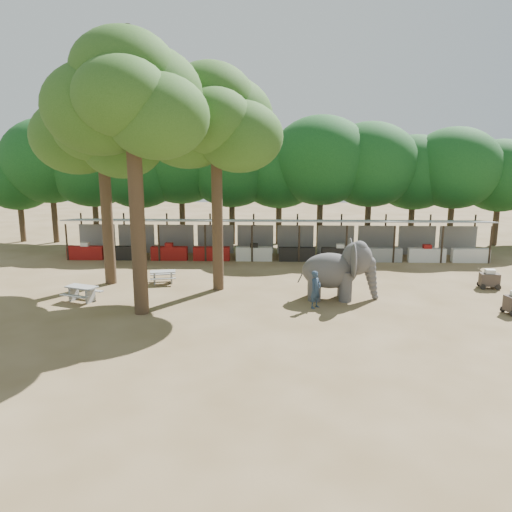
{
  "coord_description": "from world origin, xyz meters",
  "views": [
    {
      "loc": [
        -0.17,
        -19.06,
        7.14
      ],
      "look_at": [
        -1.0,
        5.0,
        2.0
      ],
      "focal_mm": 35.0,
      "sensor_mm": 36.0,
      "label": 1
    }
  ],
  "objects_px": {
    "yard_tree_left": "(100,129)",
    "yard_tree_center": "(129,98)",
    "yard_tree_back": "(213,121)",
    "elephant": "(339,270)",
    "picnic_table_far": "(163,275)",
    "cart_back": "(489,279)",
    "picnic_table_near": "(82,291)",
    "handler": "(316,290)"
  },
  "relations": [
    {
      "from": "elephant",
      "to": "yard_tree_left",
      "type": "bearing_deg",
      "value": 169.58
    },
    {
      "from": "picnic_table_near",
      "to": "picnic_table_far",
      "type": "distance_m",
      "value": 4.66
    },
    {
      "from": "yard_tree_back",
      "to": "picnic_table_near",
      "type": "height_order",
      "value": "yard_tree_back"
    },
    {
      "from": "picnic_table_near",
      "to": "cart_back",
      "type": "bearing_deg",
      "value": 28.74
    },
    {
      "from": "yard_tree_left",
      "to": "picnic_table_far",
      "type": "height_order",
      "value": "yard_tree_left"
    },
    {
      "from": "yard_tree_center",
      "to": "elephant",
      "type": "height_order",
      "value": "yard_tree_center"
    },
    {
      "from": "yard_tree_left",
      "to": "yard_tree_center",
      "type": "bearing_deg",
      "value": -59.04
    },
    {
      "from": "yard_tree_back",
      "to": "picnic_table_near",
      "type": "relative_size",
      "value": 6.06
    },
    {
      "from": "yard_tree_left",
      "to": "yard_tree_center",
      "type": "distance_m",
      "value": 5.92
    },
    {
      "from": "yard_tree_left",
      "to": "cart_back",
      "type": "height_order",
      "value": "yard_tree_left"
    },
    {
      "from": "yard_tree_back",
      "to": "cart_back",
      "type": "distance_m",
      "value": 16.45
    },
    {
      "from": "yard_tree_back",
      "to": "picnic_table_far",
      "type": "bearing_deg",
      "value": 163.94
    },
    {
      "from": "yard_tree_left",
      "to": "picnic_table_near",
      "type": "xyz_separation_m",
      "value": [
        -0.18,
        -3.56,
        -7.71
      ]
    },
    {
      "from": "elephant",
      "to": "picnic_table_near",
      "type": "relative_size",
      "value": 2.01
    },
    {
      "from": "yard_tree_back",
      "to": "picnic_table_far",
      "type": "distance_m",
      "value": 8.68
    },
    {
      "from": "yard_tree_center",
      "to": "picnic_table_far",
      "type": "distance_m",
      "value": 10.02
    },
    {
      "from": "picnic_table_far",
      "to": "cart_back",
      "type": "xyz_separation_m",
      "value": [
        17.36,
        -0.4,
        0.06
      ]
    },
    {
      "from": "cart_back",
      "to": "elephant",
      "type": "bearing_deg",
      "value": -159.42
    },
    {
      "from": "yard_tree_back",
      "to": "elephant",
      "type": "relative_size",
      "value": 3.02
    },
    {
      "from": "yard_tree_left",
      "to": "handler",
      "type": "bearing_deg",
      "value": -20.84
    },
    {
      "from": "elephant",
      "to": "picnic_table_near",
      "type": "bearing_deg",
      "value": -173.95
    },
    {
      "from": "yard_tree_back",
      "to": "yard_tree_center",
      "type": "bearing_deg",
      "value": -126.86
    },
    {
      "from": "picnic_table_near",
      "to": "picnic_table_far",
      "type": "relative_size",
      "value": 1.18
    },
    {
      "from": "yard_tree_left",
      "to": "picnic_table_far",
      "type": "distance_m",
      "value": 8.31
    },
    {
      "from": "yard_tree_center",
      "to": "yard_tree_back",
      "type": "xyz_separation_m",
      "value": [
        3.0,
        4.0,
        -0.67
      ]
    },
    {
      "from": "handler",
      "to": "cart_back",
      "type": "bearing_deg",
      "value": -28.72
    },
    {
      "from": "picnic_table_near",
      "to": "picnic_table_far",
      "type": "height_order",
      "value": "picnic_table_near"
    },
    {
      "from": "yard_tree_center",
      "to": "elephant",
      "type": "xyz_separation_m",
      "value": [
        9.18,
        2.32,
        -7.76
      ]
    },
    {
      "from": "yard_tree_center",
      "to": "elephant",
      "type": "bearing_deg",
      "value": 14.18
    },
    {
      "from": "yard_tree_left",
      "to": "picnic_table_far",
      "type": "relative_size",
      "value": 6.91
    },
    {
      "from": "yard_tree_left",
      "to": "cart_back",
      "type": "distance_m",
      "value": 21.76
    },
    {
      "from": "handler",
      "to": "cart_back",
      "type": "relative_size",
      "value": 1.57
    },
    {
      "from": "yard_tree_left",
      "to": "picnic_table_near",
      "type": "relative_size",
      "value": 5.88
    },
    {
      "from": "yard_tree_back",
      "to": "cart_back",
      "type": "height_order",
      "value": "yard_tree_back"
    },
    {
      "from": "elephant",
      "to": "cart_back",
      "type": "bearing_deg",
      "value": 16.73
    },
    {
      "from": "elephant",
      "to": "picnic_table_far",
      "type": "xyz_separation_m",
      "value": [
        -9.2,
        2.55,
        -1.0
      ]
    },
    {
      "from": "yard_tree_back",
      "to": "picnic_table_far",
      "type": "xyz_separation_m",
      "value": [
        -3.01,
        0.87,
        -8.1
      ]
    },
    {
      "from": "picnic_table_far",
      "to": "yard_tree_center",
      "type": "bearing_deg",
      "value": -102.34
    },
    {
      "from": "handler",
      "to": "cart_back",
      "type": "height_order",
      "value": "handler"
    },
    {
      "from": "handler",
      "to": "yard_tree_back",
      "type": "bearing_deg",
      "value": 97.53
    },
    {
      "from": "yard_tree_center",
      "to": "picnic_table_far",
      "type": "bearing_deg",
      "value": 90.18
    },
    {
      "from": "yard_tree_left",
      "to": "elephant",
      "type": "relative_size",
      "value": 2.93
    }
  ]
}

